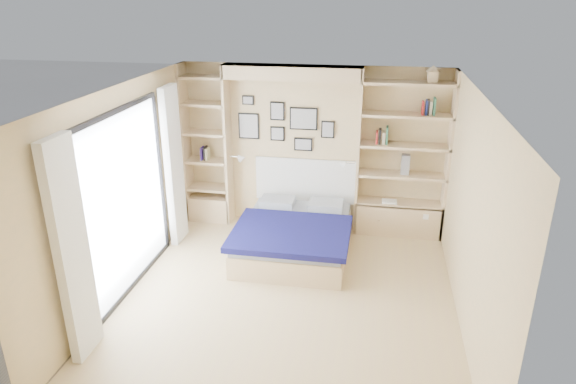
# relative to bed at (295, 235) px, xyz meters

# --- Properties ---
(ground) EXTENTS (4.50, 4.50, 0.00)m
(ground) POSITION_rel_bed_xyz_m (0.11, -1.21, -0.26)
(ground) COLOR tan
(ground) RESTS_ON ground
(room_shell) EXTENTS (4.50, 4.50, 4.50)m
(room_shell) POSITION_rel_bed_xyz_m (-0.28, 0.31, 0.82)
(room_shell) COLOR tan
(room_shell) RESTS_ON ground
(bed) EXTENTS (1.58, 2.00, 1.07)m
(bed) POSITION_rel_bed_xyz_m (0.00, 0.00, 0.00)
(bed) COLOR tan
(bed) RESTS_ON ground
(photo_gallery) EXTENTS (1.48, 0.02, 0.82)m
(photo_gallery) POSITION_rel_bed_xyz_m (-0.34, 1.01, 1.34)
(photo_gallery) COLOR black
(photo_gallery) RESTS_ON ground
(reading_lamps) EXTENTS (1.92, 0.12, 0.15)m
(reading_lamps) POSITION_rel_bed_xyz_m (-0.19, 0.79, 0.84)
(reading_lamps) COLOR silver
(reading_lamps) RESTS_ON ground
(shelf_decor) EXTENTS (3.48, 0.23, 2.03)m
(shelf_decor) POSITION_rel_bed_xyz_m (1.18, 0.86, 1.43)
(shelf_decor) COLOR #A51E1E
(shelf_decor) RESTS_ON ground
(deck) EXTENTS (3.20, 4.00, 0.05)m
(deck) POSITION_rel_bed_xyz_m (-3.49, -1.21, -0.26)
(deck) COLOR #665B4B
(deck) RESTS_ON ground
(deck_chair) EXTENTS (0.44, 0.71, 0.69)m
(deck_chair) POSITION_rel_bed_xyz_m (-2.82, -0.92, 0.07)
(deck_chair) COLOR tan
(deck_chair) RESTS_ON ground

